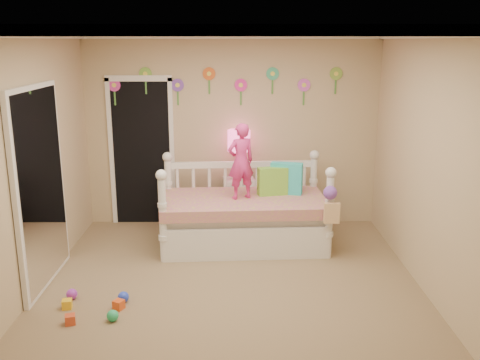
{
  "coord_description": "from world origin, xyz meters",
  "views": [
    {
      "loc": [
        0.06,
        -5.01,
        2.52
      ],
      "look_at": [
        0.1,
        0.6,
        1.05
      ],
      "focal_mm": 39.96,
      "sensor_mm": 36.0,
      "label": 1
    }
  ],
  "objects_px": {
    "daybed": "(244,202)",
    "child": "(241,161)",
    "table_lamp": "(239,147)",
    "nightstand": "(239,202)"
  },
  "relations": [
    {
      "from": "daybed",
      "to": "child",
      "type": "xyz_separation_m",
      "value": [
        -0.04,
        -0.03,
        0.53
      ]
    },
    {
      "from": "table_lamp",
      "to": "daybed",
      "type": "bearing_deg",
      "value": -85.16
    },
    {
      "from": "daybed",
      "to": "table_lamp",
      "type": "distance_m",
      "value": 0.9
    },
    {
      "from": "nightstand",
      "to": "daybed",
      "type": "bearing_deg",
      "value": -94.5
    },
    {
      "from": "table_lamp",
      "to": "child",
      "type": "bearing_deg",
      "value": -88.38
    },
    {
      "from": "daybed",
      "to": "table_lamp",
      "type": "relative_size",
      "value": 3.07
    },
    {
      "from": "nightstand",
      "to": "table_lamp",
      "type": "bearing_deg",
      "value": -9.34
    },
    {
      "from": "table_lamp",
      "to": "nightstand",
      "type": "bearing_deg",
      "value": 180.0
    },
    {
      "from": "daybed",
      "to": "child",
      "type": "relative_size",
      "value": 2.19
    },
    {
      "from": "child",
      "to": "daybed",
      "type": "bearing_deg",
      "value": -161.86
    }
  ]
}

